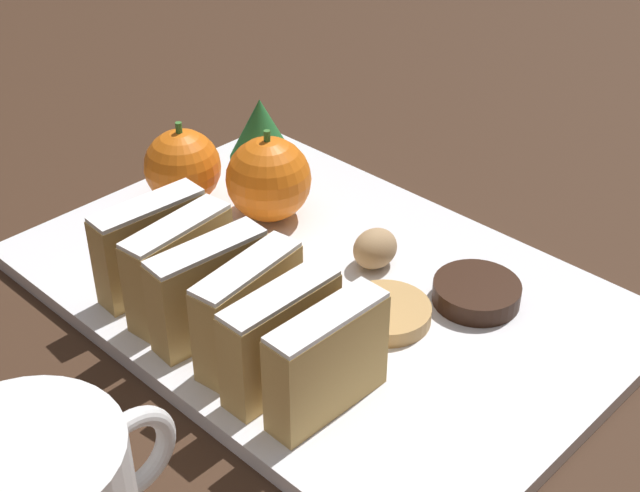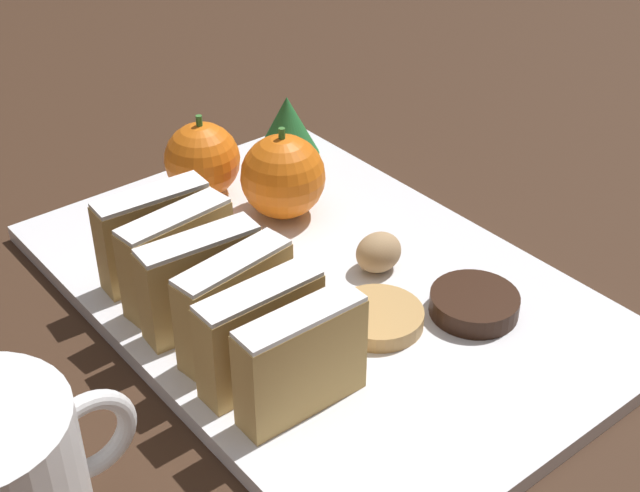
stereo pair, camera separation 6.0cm
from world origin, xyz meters
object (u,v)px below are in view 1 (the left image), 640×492
object	(u,v)px
orange_near	(269,179)
orange_far	(183,167)
walnut	(375,248)
chocolate_cookie	(476,292)

from	to	relation	value
orange_near	orange_far	distance (m)	0.07
walnut	orange_far	bearing A→B (deg)	102.35
orange_near	walnut	distance (m)	0.10
walnut	chocolate_cookie	xyz separation A→B (m)	(0.02, -0.08, -0.01)
chocolate_cookie	walnut	bearing A→B (deg)	101.39
walnut	chocolate_cookie	world-z (taller)	walnut
orange_near	chocolate_cookie	world-z (taller)	orange_near
chocolate_cookie	orange_far	bearing A→B (deg)	102.05
chocolate_cookie	orange_near	bearing A→B (deg)	96.96
orange_near	walnut	bearing A→B (deg)	-86.44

